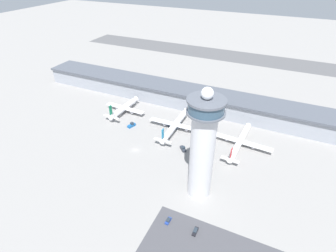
% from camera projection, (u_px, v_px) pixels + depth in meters
% --- Properties ---
extents(ground_plane, '(1000.00, 1000.00, 0.00)m').
position_uv_depth(ground_plane, '(135.00, 150.00, 166.43)').
color(ground_plane, gray).
extents(terminal_building, '(250.27, 25.00, 14.61)m').
position_uv_depth(terminal_building, '(178.00, 95.00, 215.53)').
color(terminal_building, '#9399A3').
rests_on(terminal_building, ground).
extents(runway_strip, '(375.40, 44.00, 0.01)m').
position_uv_depth(runway_strip, '(221.00, 55.00, 325.15)').
color(runway_strip, '#515154').
rests_on(runway_strip, ground).
extents(control_tower, '(16.92, 16.92, 59.68)m').
position_uv_depth(control_tower, '(203.00, 146.00, 121.05)').
color(control_tower, silver).
rests_on(control_tower, ground).
extents(airplane_gate_alpha, '(33.67, 34.26, 13.92)m').
position_uv_depth(airplane_gate_alpha, '(124.00, 108.00, 203.73)').
color(airplane_gate_alpha, white).
rests_on(airplane_gate_alpha, ground).
extents(airplane_gate_bravo, '(40.08, 43.75, 13.48)m').
position_uv_depth(airplane_gate_bravo, '(175.00, 125.00, 183.08)').
color(airplane_gate_bravo, silver).
rests_on(airplane_gate_bravo, ground).
extents(airplane_gate_charlie, '(41.36, 43.54, 12.02)m').
position_uv_depth(airplane_gate_charlie, '(240.00, 141.00, 167.86)').
color(airplane_gate_charlie, white).
rests_on(airplane_gate_charlie, ground).
extents(service_truck_catering, '(8.69, 5.55, 2.77)m').
position_uv_depth(service_truck_catering, '(172.00, 125.00, 189.28)').
color(service_truck_catering, black).
rests_on(service_truck_catering, ground).
extents(service_truck_fuel, '(4.31, 6.65, 3.04)m').
position_uv_depth(service_truck_fuel, '(132.00, 125.00, 188.81)').
color(service_truck_fuel, black).
rests_on(service_truck_fuel, ground).
extents(service_truck_baggage, '(5.49, 5.63, 2.92)m').
position_uv_depth(service_truck_baggage, '(183.00, 149.00, 166.00)').
color(service_truck_baggage, black).
rests_on(service_truck_baggage, ground).
extents(car_grey_coupe, '(1.96, 4.19, 1.42)m').
position_uv_depth(car_grey_coupe, '(168.00, 221.00, 121.73)').
color(car_grey_coupe, black).
rests_on(car_grey_coupe, ground).
extents(car_green_van, '(1.77, 4.76, 1.56)m').
position_uv_depth(car_green_van, '(195.00, 231.00, 117.02)').
color(car_green_van, black).
rests_on(car_green_van, ground).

